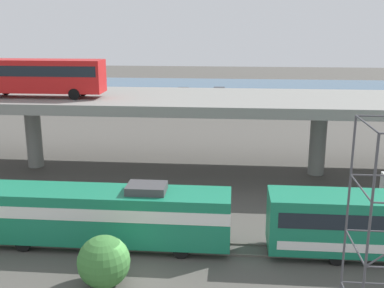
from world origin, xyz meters
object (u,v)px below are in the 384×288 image
(transit_bus_on_overpass, at_px, (38,75))
(parked_car_3, at_px, (362,98))
(parked_car_4, at_px, (218,91))
(parked_car_2, at_px, (178,95))
(parked_car_5, at_px, (54,89))
(train_locomotive, at_px, (93,213))
(parked_car_0, at_px, (237,96))
(parked_car_1, at_px, (184,92))

(transit_bus_on_overpass, xyz_separation_m, parked_car_3, (37.59, 33.51, -6.88))
(parked_car_3, bearing_deg, parked_car_4, -13.24)
(parked_car_2, distance_m, parked_car_5, 23.12)
(train_locomotive, height_order, transit_bus_on_overpass, transit_bus_on_overpass)
(transit_bus_on_overpass, height_order, parked_car_4, transit_bus_on_overpass)
(parked_car_0, distance_m, parked_car_3, 19.39)
(transit_bus_on_overpass, bearing_deg, parked_car_0, 61.49)
(parked_car_1, relative_size, parked_car_5, 0.95)
(transit_bus_on_overpass, bearing_deg, parked_car_1, 76.14)
(parked_car_0, bearing_deg, train_locomotive, -100.96)
(train_locomotive, xyz_separation_m, parked_car_5, (-22.95, 53.10, 0.18))
(transit_bus_on_overpass, xyz_separation_m, parked_car_2, (8.61, 34.01, -6.88))
(train_locomotive, relative_size, parked_car_0, 4.08)
(transit_bus_on_overpass, height_order, parked_car_2, transit_bus_on_overpass)
(parked_car_4, height_order, parked_car_5, same)
(parked_car_0, height_order, parked_car_1, same)
(parked_car_1, distance_m, parked_car_4, 5.87)
(parked_car_0, relative_size, parked_car_2, 0.91)
(parked_car_3, bearing_deg, parked_car_2, -0.99)
(parked_car_0, bearing_deg, parked_car_5, 170.41)
(parked_car_0, relative_size, parked_car_5, 0.94)
(parked_car_4, relative_size, parked_car_5, 0.96)
(parked_car_1, bearing_deg, parked_car_3, -8.25)
(parked_car_3, height_order, parked_car_5, same)
(train_locomotive, distance_m, parked_car_4, 53.32)
(transit_bus_on_overpass, height_order, parked_car_1, transit_bus_on_overpass)
(train_locomotive, relative_size, transit_bus_on_overpass, 1.40)
(parked_car_0, xyz_separation_m, parked_car_2, (-9.59, 0.51, 0.00))
(train_locomotive, distance_m, parked_car_0, 48.55)
(train_locomotive, relative_size, parked_car_4, 4.00)
(parked_car_0, relative_size, parked_car_4, 0.98)
(parked_car_0, relative_size, parked_car_1, 0.98)
(parked_car_5, bearing_deg, parked_car_3, 173.99)
(train_locomotive, distance_m, parked_car_5, 57.85)
(parked_car_1, distance_m, parked_car_5, 23.29)
(train_locomotive, height_order, parked_car_1, train_locomotive)
(parked_car_2, height_order, parked_car_4, same)
(parked_car_5, bearing_deg, transit_bus_on_overpass, 109.74)
(parked_car_0, relative_size, parked_car_3, 0.93)
(transit_bus_on_overpass, xyz_separation_m, parked_car_4, (15.02, 38.82, -6.88))
(parked_car_5, bearing_deg, parked_car_1, 176.73)
(parked_car_1, relative_size, parked_car_2, 0.93)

